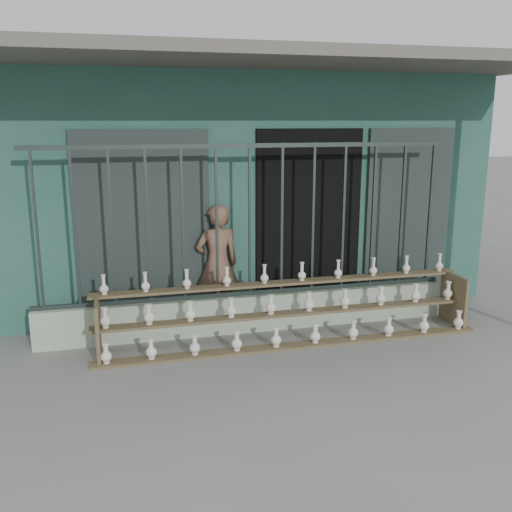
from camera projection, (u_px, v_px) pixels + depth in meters
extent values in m
plane|color=slate|center=(280.00, 375.00, 5.75)|extent=(60.00, 60.00, 0.00)
cube|color=#285548|center=(207.00, 176.00, 9.43)|extent=(7.00, 5.00, 3.20)
cube|color=black|center=(308.00, 223.00, 7.40)|extent=(1.40, 0.12, 2.40)
cube|color=#1E2826|center=(144.00, 231.00, 6.86)|extent=(1.60, 0.08, 2.40)
cube|color=#1E2826|center=(407.00, 219.00, 7.70)|extent=(1.20, 0.08, 2.40)
cube|color=#59544C|center=(251.00, 58.00, 6.15)|extent=(7.40, 2.00, 0.12)
cube|color=#A5B99E|center=(250.00, 312.00, 6.92)|extent=(5.00, 0.20, 0.45)
cube|color=#283330|center=(37.00, 230.00, 6.10)|extent=(0.03, 0.03, 1.80)
cube|color=#283330|center=(75.00, 229.00, 6.19)|extent=(0.03, 0.03, 1.80)
cube|color=#283330|center=(112.00, 227.00, 6.29)|extent=(0.03, 0.03, 1.80)
cube|color=#283330|center=(148.00, 226.00, 6.38)|extent=(0.03, 0.03, 1.80)
cube|color=#283330|center=(183.00, 224.00, 6.47)|extent=(0.03, 0.03, 1.80)
cube|color=#283330|center=(217.00, 223.00, 6.57)|extent=(0.03, 0.03, 1.80)
cube|color=#283330|center=(250.00, 221.00, 6.66)|extent=(0.03, 0.03, 1.80)
cube|color=#283330|center=(282.00, 220.00, 6.75)|extent=(0.03, 0.03, 1.80)
cube|color=#283330|center=(313.00, 218.00, 6.85)|extent=(0.03, 0.03, 1.80)
cube|color=#283330|center=(343.00, 217.00, 6.94)|extent=(0.03, 0.03, 1.80)
cube|color=#283330|center=(373.00, 216.00, 7.03)|extent=(0.03, 0.03, 1.80)
cube|color=#283330|center=(402.00, 215.00, 7.13)|extent=(0.03, 0.03, 1.80)
cube|color=#283330|center=(430.00, 213.00, 7.22)|extent=(0.03, 0.03, 1.80)
cube|color=#283330|center=(250.00, 146.00, 6.46)|extent=(5.00, 0.04, 0.05)
cube|color=#283330|center=(250.00, 293.00, 6.86)|extent=(5.00, 0.04, 0.05)
cube|color=brown|center=(296.00, 346.00, 6.45)|extent=(4.50, 0.18, 0.03)
cube|color=brown|center=(290.00, 313.00, 6.61)|extent=(4.50, 0.18, 0.03)
cube|color=brown|center=(284.00, 283.00, 6.78)|extent=(4.50, 0.18, 0.03)
cube|color=brown|center=(98.00, 329.00, 6.10)|extent=(0.04, 0.55, 0.64)
cube|color=brown|center=(454.00, 299.00, 7.13)|extent=(0.04, 0.55, 0.64)
imported|color=brown|center=(217.00, 264.00, 7.10)|extent=(0.59, 0.43, 1.51)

